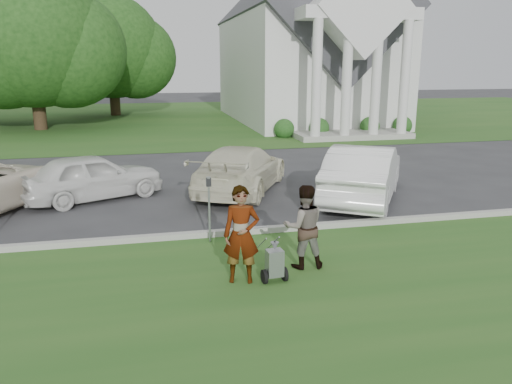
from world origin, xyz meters
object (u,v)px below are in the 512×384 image
object	(u,v)px
church	(306,32)
car_d	(363,173)
car_c	(241,169)
person_left	(241,236)
parking_meter_near	(209,201)
striping_cart	(274,264)
car_b	(92,177)
tree_back	(111,52)
person_right	(304,227)
tree_left	(32,42)

from	to	relation	value
church	car_d	distance (m)	21.52
church	car_c	bearing A→B (deg)	-113.40
person_left	parking_meter_near	distance (m)	2.24
car_c	car_d	world-z (taller)	car_d
person_left	car_c	world-z (taller)	person_left
striping_cart	car_b	xyz separation A→B (m)	(-3.73, 6.72, 0.33)
car_d	car_c	bearing A→B (deg)	2.84
tree_back	church	bearing A→B (deg)	-27.85
person_right	car_b	xyz separation A→B (m)	(-4.45, 6.18, -0.14)
striping_cart	parking_meter_near	bearing A→B (deg)	104.91
tree_left	striping_cart	xyz separation A→B (m)	(8.32, -24.12, -4.75)
person_left	car_c	size ratio (longest dim) A/B	0.36
person_right	car_c	distance (m)	6.18
person_left	parking_meter_near	size ratio (longest dim) A/B	1.20
person_left	tree_left	bearing A→B (deg)	121.49
church	parking_meter_near	bearing A→B (deg)	-112.68
church	parking_meter_near	distance (m)	25.31
parking_meter_near	car_b	bearing A→B (deg)	123.24
striping_cart	parking_meter_near	xyz separation A→B (m)	(-0.87, 2.36, 0.58)
tree_back	striping_cart	world-z (taller)	tree_back
person_right	striping_cart	bearing A→B (deg)	41.08
striping_cart	parking_meter_near	size ratio (longest dim) A/B	0.62
tree_left	car_b	world-z (taller)	tree_left
person_left	car_c	bearing A→B (deg)	92.83
person_right	car_c	size ratio (longest dim) A/B	0.33
car_d	tree_back	bearing A→B (deg)	-41.18
church	tree_left	world-z (taller)	church
tree_back	striping_cart	size ratio (longest dim) A/B	10.39
car_b	church	bearing A→B (deg)	-58.52
parking_meter_near	person_right	bearing A→B (deg)	-48.74
church	striping_cart	world-z (taller)	church
person_right	car_c	xyz separation A→B (m)	(-0.05, 6.18, -0.10)
church	car_b	xyz separation A→B (m)	(-12.42, -18.53, -5.25)
tree_back	person_right	size ratio (longest dim) A/B	5.84
parking_meter_near	car_c	world-z (taller)	parking_meter_near
church	person_right	bearing A→B (deg)	-107.88
church	car_b	distance (m)	22.92
car_c	striping_cart	bearing A→B (deg)	111.23
car_c	car_d	size ratio (longest dim) A/B	1.00
tree_back	car_d	bearing A→B (deg)	-73.16
church	car_d	xyz separation A→B (m)	(-4.77, -20.35, -5.12)
car_b	striping_cart	bearing A→B (deg)	-175.63
striping_cart	parking_meter_near	world-z (taller)	parking_meter_near
person_right	car_c	world-z (taller)	person_right
tree_left	car_b	size ratio (longest dim) A/B	2.64
parking_meter_near	car_c	size ratio (longest dim) A/B	0.30
car_b	tree_back	bearing A→B (deg)	-23.36
striping_cart	car_c	world-z (taller)	car_c
car_b	car_d	bearing A→B (deg)	-128.02
person_left	car_b	size ratio (longest dim) A/B	0.44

